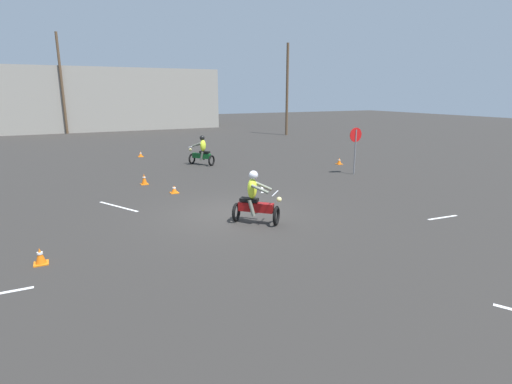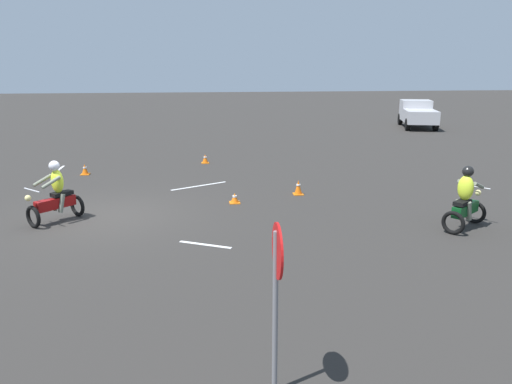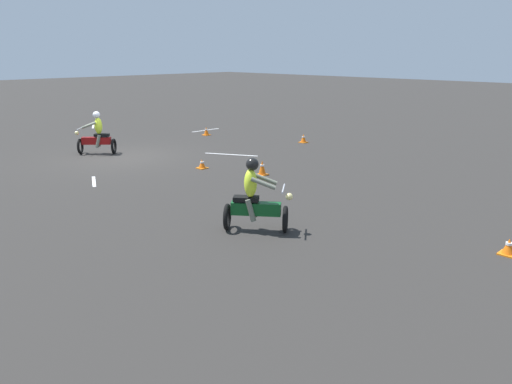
{
  "view_description": "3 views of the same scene",
  "coord_description": "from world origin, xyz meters",
  "px_view_note": "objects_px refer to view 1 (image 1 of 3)",
  "views": [
    {
      "loc": [
        -4.92,
        -11.85,
        3.95
      ],
      "look_at": [
        0.34,
        -1.27,
        1.0
      ],
      "focal_mm": 28.0,
      "sensor_mm": 36.0,
      "label": 1
    },
    {
      "loc": [
        13.67,
        2.51,
        4.15
      ],
      "look_at": [
        1.26,
        4.02,
        0.9
      ],
      "focal_mm": 35.0,
      "sensor_mm": 36.0,
      "label": 2
    },
    {
      "loc": [
        9.64,
        16.68,
        3.85
      ],
      "look_at": [
        2.18,
        9.3,
        0.9
      ],
      "focal_mm": 35.0,
      "sensor_mm": 36.0,
      "label": 3
    }
  ],
  "objects_px": {
    "motorcycle_rider_background": "(202,152)",
    "utility_pole_far": "(62,84)",
    "motorcycle_rider_foreground": "(255,201)",
    "traffic_cone_far_center": "(339,161)",
    "traffic_cone_near_right": "(141,154)",
    "traffic_cone_near_left": "(40,256)",
    "utility_pole_near": "(287,90)",
    "stop_sign": "(355,141)",
    "traffic_cone_far_right": "(174,189)",
    "traffic_cone_mid_left": "(144,179)"
  },
  "relations": [
    {
      "from": "motorcycle_rider_background",
      "to": "utility_pole_far",
      "type": "height_order",
      "value": "utility_pole_far"
    },
    {
      "from": "utility_pole_far",
      "to": "motorcycle_rider_foreground",
      "type": "bearing_deg",
      "value": -82.58
    },
    {
      "from": "motorcycle_rider_foreground",
      "to": "utility_pole_far",
      "type": "relative_size",
      "value": 0.18
    },
    {
      "from": "motorcycle_rider_background",
      "to": "traffic_cone_far_center",
      "type": "xyz_separation_m",
      "value": [
        7.02,
        -3.24,
        -0.55
      ]
    },
    {
      "from": "motorcycle_rider_foreground",
      "to": "traffic_cone_near_right",
      "type": "distance_m",
      "value": 15.06
    },
    {
      "from": "utility_pole_far",
      "to": "traffic_cone_near_right",
      "type": "bearing_deg",
      "value": -78.57
    },
    {
      "from": "traffic_cone_near_left",
      "to": "utility_pole_near",
      "type": "distance_m",
      "value": 30.88
    },
    {
      "from": "stop_sign",
      "to": "traffic_cone_near_left",
      "type": "height_order",
      "value": "stop_sign"
    },
    {
      "from": "motorcycle_rider_background",
      "to": "utility_pole_near",
      "type": "height_order",
      "value": "utility_pole_near"
    },
    {
      "from": "stop_sign",
      "to": "traffic_cone_far_right",
      "type": "height_order",
      "value": "stop_sign"
    },
    {
      "from": "traffic_cone_far_right",
      "to": "traffic_cone_near_left",
      "type": "bearing_deg",
      "value": -131.01
    },
    {
      "from": "motorcycle_rider_background",
      "to": "motorcycle_rider_foreground",
      "type": "bearing_deg",
      "value": -137.98
    },
    {
      "from": "traffic_cone_far_center",
      "to": "utility_pole_far",
      "type": "distance_m",
      "value": 29.47
    },
    {
      "from": "utility_pole_near",
      "to": "motorcycle_rider_background",
      "type": "bearing_deg",
      "value": -136.44
    },
    {
      "from": "stop_sign",
      "to": "motorcycle_rider_background",
      "type": "bearing_deg",
      "value": 135.34
    },
    {
      "from": "motorcycle_rider_background",
      "to": "traffic_cone_mid_left",
      "type": "bearing_deg",
      "value": -175.68
    },
    {
      "from": "traffic_cone_far_right",
      "to": "utility_pole_far",
      "type": "height_order",
      "value": "utility_pole_far"
    },
    {
      "from": "traffic_cone_near_right",
      "to": "utility_pole_far",
      "type": "xyz_separation_m",
      "value": [
        -3.67,
        18.17,
        4.57
      ]
    },
    {
      "from": "traffic_cone_near_left",
      "to": "traffic_cone_far_center",
      "type": "bearing_deg",
      "value": 27.66
    },
    {
      "from": "motorcycle_rider_background",
      "to": "traffic_cone_far_center",
      "type": "relative_size",
      "value": 4.59
    },
    {
      "from": "motorcycle_rider_foreground",
      "to": "utility_pole_far",
      "type": "height_order",
      "value": "utility_pole_far"
    },
    {
      "from": "traffic_cone_near_left",
      "to": "utility_pole_far",
      "type": "distance_m",
      "value": 34.04
    },
    {
      "from": "utility_pole_near",
      "to": "traffic_cone_mid_left",
      "type": "bearing_deg",
      "value": -136.78
    },
    {
      "from": "traffic_cone_far_center",
      "to": "utility_pole_far",
      "type": "bearing_deg",
      "value": 117.04
    },
    {
      "from": "traffic_cone_near_left",
      "to": "traffic_cone_far_center",
      "type": "relative_size",
      "value": 1.12
    },
    {
      "from": "traffic_cone_far_center",
      "to": "utility_pole_near",
      "type": "bearing_deg",
      "value": 70.06
    },
    {
      "from": "traffic_cone_mid_left",
      "to": "utility_pole_far",
      "type": "distance_m",
      "value": 26.69
    },
    {
      "from": "traffic_cone_near_left",
      "to": "utility_pole_near",
      "type": "bearing_deg",
      "value": 48.45
    },
    {
      "from": "motorcycle_rider_background",
      "to": "stop_sign",
      "type": "xyz_separation_m",
      "value": [
        5.9,
        -5.83,
        0.91
      ]
    },
    {
      "from": "stop_sign",
      "to": "traffic_cone_mid_left",
      "type": "relative_size",
      "value": 4.8
    },
    {
      "from": "stop_sign",
      "to": "traffic_cone_far_center",
      "type": "distance_m",
      "value": 3.18
    },
    {
      "from": "motorcycle_rider_background",
      "to": "traffic_cone_far_right",
      "type": "bearing_deg",
      "value": -156.78
    },
    {
      "from": "traffic_cone_far_right",
      "to": "traffic_cone_mid_left",
      "type": "bearing_deg",
      "value": 109.8
    },
    {
      "from": "utility_pole_near",
      "to": "utility_pole_far",
      "type": "relative_size",
      "value": 0.88
    },
    {
      "from": "traffic_cone_mid_left",
      "to": "traffic_cone_far_center",
      "type": "xyz_separation_m",
      "value": [
        10.92,
        0.27,
        -0.06
      ]
    },
    {
      "from": "motorcycle_rider_background",
      "to": "traffic_cone_near_left",
      "type": "relative_size",
      "value": 4.09
    },
    {
      "from": "motorcycle_rider_foreground",
      "to": "stop_sign",
      "type": "distance_m",
      "value": 9.14
    },
    {
      "from": "traffic_cone_near_left",
      "to": "traffic_cone_far_center",
      "type": "height_order",
      "value": "traffic_cone_near_left"
    },
    {
      "from": "traffic_cone_near_right",
      "to": "stop_sign",
      "type": "bearing_deg",
      "value": -50.79
    },
    {
      "from": "motorcycle_rider_foreground",
      "to": "traffic_cone_far_right",
      "type": "bearing_deg",
      "value": -122.3
    },
    {
      "from": "motorcycle_rider_background",
      "to": "stop_sign",
      "type": "distance_m",
      "value": 8.35
    },
    {
      "from": "motorcycle_rider_background",
      "to": "traffic_cone_far_center",
      "type": "bearing_deg",
      "value": -62.6
    },
    {
      "from": "traffic_cone_mid_left",
      "to": "traffic_cone_near_right",
      "type": "bearing_deg",
      "value": 80.45
    },
    {
      "from": "motorcycle_rider_foreground",
      "to": "traffic_cone_mid_left",
      "type": "xyz_separation_m",
      "value": [
        -2.0,
        7.0,
        -0.49
      ]
    },
    {
      "from": "motorcycle_rider_background",
      "to": "traffic_cone_mid_left",
      "type": "distance_m",
      "value": 5.27
    },
    {
      "from": "traffic_cone_near_right",
      "to": "traffic_cone_far_right",
      "type": "height_order",
      "value": "traffic_cone_near_right"
    },
    {
      "from": "motorcycle_rider_background",
      "to": "traffic_cone_near_left",
      "type": "distance_m",
      "value": 13.5
    },
    {
      "from": "stop_sign",
      "to": "traffic_cone_far_center",
      "type": "height_order",
      "value": "stop_sign"
    },
    {
      "from": "motorcycle_rider_foreground",
      "to": "utility_pole_near",
      "type": "relative_size",
      "value": 0.2
    },
    {
      "from": "traffic_cone_near_right",
      "to": "utility_pole_far",
      "type": "distance_m",
      "value": 19.1
    }
  ]
}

